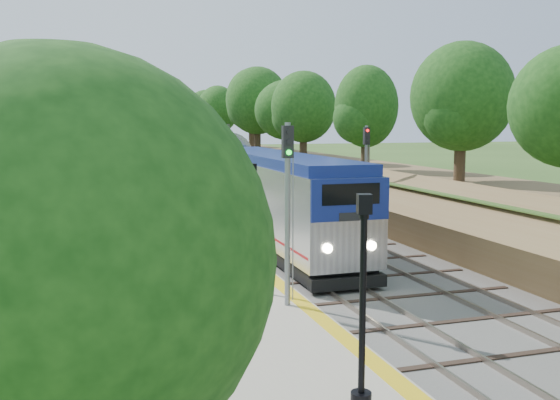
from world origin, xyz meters
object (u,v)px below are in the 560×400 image
object	(u,v)px
lamppost_mid	(362,314)
lamppost_far	(252,235)
signal_farside	(366,167)
station_building	(8,158)
signal_gantry	(193,136)
signal_platform	(288,194)
train	(150,150)

from	to	relation	value
lamppost_mid	lamppost_far	xyz separation A→B (m)	(0.13, 9.58, 0.01)
signal_farside	station_building	bearing A→B (deg)	149.04
station_building	signal_gantry	world-z (taller)	station_building
lamppost_far	signal_farside	distance (m)	15.01
signal_platform	signal_farside	world-z (taller)	signal_platform
signal_gantry	lamppost_far	bearing A→B (deg)	-97.11
train	signal_platform	size ratio (longest dim) A/B	24.15
signal_farside	lamppost_far	bearing A→B (deg)	-130.80
lamppost_mid	signal_platform	bearing A→B (deg)	83.95
signal_farside	lamppost_mid	bearing A→B (deg)	-115.35
train	signal_platform	distance (m)	73.37
station_building	lamppost_far	size ratio (longest dim) A/B	1.87
station_building	train	size ratio (longest dim) A/B	0.06
signal_platform	signal_gantry	bearing A→B (deg)	83.93
signal_farside	signal_platform	bearing A→B (deg)	-124.24
train	signal_farside	size ratio (longest dim) A/B	23.89
station_building	train	xyz separation A→B (m)	(14.00, 47.81, -1.76)
lamppost_mid	signal_gantry	bearing A→B (deg)	83.93
lamppost_mid	signal_platform	xyz separation A→B (m)	(0.80, 7.53, 1.67)
train	lamppost_far	bearing A→B (deg)	-92.87
signal_farside	signal_gantry	bearing A→B (deg)	95.74
train	signal_farside	xyz separation A→B (m)	(6.20, -59.93, 1.52)
train	signal_farside	world-z (taller)	signal_farside
signal_gantry	signal_farside	distance (m)	37.31
lamppost_mid	signal_farside	world-z (taller)	signal_farside
lamppost_mid	lamppost_far	size ratio (longest dim) A/B	1.00
signal_gantry	lamppost_mid	bearing A→B (deg)	-96.07
signal_platform	station_building	bearing A→B (deg)	113.53
train	lamppost_mid	size ratio (longest dim) A/B	31.85
signal_gantry	signal_farside	xyz separation A→B (m)	(3.73, -37.11, -0.97)
lamppost_far	signal_platform	world-z (taller)	signal_platform
station_building	train	world-z (taller)	station_building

